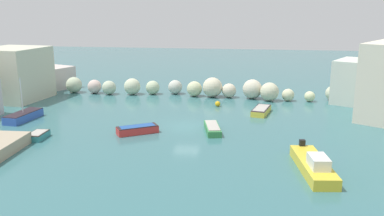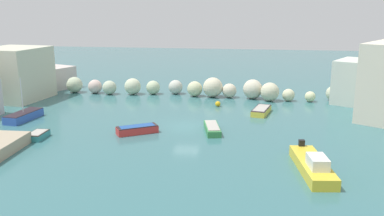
{
  "view_description": "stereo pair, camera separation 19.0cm",
  "coord_description": "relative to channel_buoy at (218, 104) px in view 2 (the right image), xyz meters",
  "views": [
    {
      "loc": [
        6.54,
        -38.47,
        11.34
      ],
      "look_at": [
        0.0,
        3.61,
        1.0
      ],
      "focal_mm": 38.57,
      "sensor_mm": 36.0,
      "label": 1
    },
    {
      "loc": [
        6.73,
        -38.44,
        11.34
      ],
      "look_at": [
        0.0,
        3.61,
        1.0
      ],
      "focal_mm": 38.57,
      "sensor_mm": 36.0,
      "label": 2
    }
  ],
  "objects": [
    {
      "name": "moored_boat_0",
      "position": [
        -6.36,
        -11.92,
        0.06
      ],
      "size": [
        3.89,
        3.14,
        0.73
      ],
      "rotation": [
        0.0,
        0.0,
        0.57
      ],
      "color": "red",
      "rests_on": "cove_water"
    },
    {
      "name": "moored_boat_4",
      "position": [
        8.61,
        -19.04,
        0.2
      ],
      "size": [
        2.75,
        7.08,
        1.57
      ],
      "rotation": [
        0.0,
        0.0,
        4.85
      ],
      "color": "yellow",
      "rests_on": "cove_water"
    },
    {
      "name": "rock_breakwater",
      "position": [
        -0.69,
        5.18,
        0.75
      ],
      "size": [
        41.73,
        4.51,
        2.57
      ],
      "color": "beige",
      "rests_on": "ground"
    },
    {
      "name": "cove_water",
      "position": [
        -2.25,
        -8.94,
        -0.32
      ],
      "size": [
        160.0,
        160.0,
        0.0
      ],
      "primitive_type": "plane",
      "color": "#366A6E",
      "rests_on": "ground"
    },
    {
      "name": "moored_boat_5",
      "position": [
        5.07,
        -2.66,
        0.04
      ],
      "size": [
        2.29,
        4.2,
        0.68
      ],
      "rotation": [
        0.0,
        0.0,
        4.5
      ],
      "color": "gold",
      "rests_on": "cove_water"
    },
    {
      "name": "moored_boat_1",
      "position": [
        -19.37,
        -9.23,
        0.12
      ],
      "size": [
        2.08,
        4.75,
        4.45
      ],
      "rotation": [
        0.0,
        0.0,
        4.62
      ],
      "color": "#3257B2",
      "rests_on": "cove_water"
    },
    {
      "name": "moored_boat_3",
      "position": [
        0.48,
        -10.31,
        0.0
      ],
      "size": [
        2.12,
        4.3,
        0.65
      ],
      "rotation": [
        0.0,
        0.0,
        4.93
      ],
      "color": "#368447",
      "rests_on": "cove_water"
    },
    {
      "name": "channel_buoy",
      "position": [
        0.0,
        0.0,
        0.0
      ],
      "size": [
        0.63,
        0.63,
        0.63
      ],
      "primitive_type": "sphere",
      "color": "gold",
      "rests_on": "cove_water"
    },
    {
      "name": "moored_boat_6",
      "position": [
        -14.67,
        -14.86,
        -0.01
      ],
      "size": [
        1.37,
        2.33,
        0.59
      ],
      "rotation": [
        0.0,
        0.0,
        4.75
      ],
      "color": "teal",
      "rests_on": "cove_water"
    }
  ]
}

